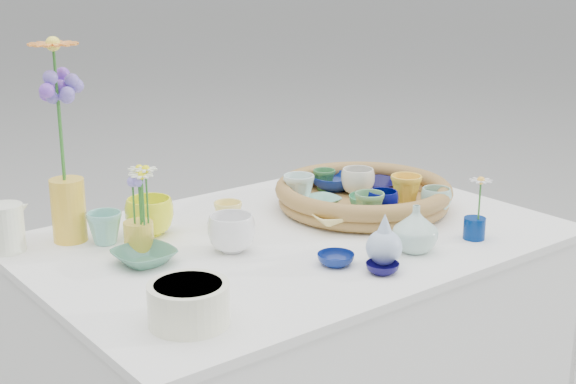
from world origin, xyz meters
TOP-DOWN VIEW (x-y plane):
  - wicker_tray at (0.28, 0.05)m, footprint 0.47×0.47m
  - tray_ceramic_0 at (0.30, 0.19)m, footprint 0.15×0.15m
  - tray_ceramic_1 at (0.40, 0.11)m, footprint 0.12×0.12m
  - tray_ceramic_2 at (0.36, -0.03)m, footprint 0.11×0.11m
  - tray_ceramic_3 at (0.26, -0.00)m, footprint 0.14×0.14m
  - tray_ceramic_4 at (0.19, -0.07)m, footprint 0.10×0.10m
  - tray_ceramic_5 at (0.17, 0.10)m, footprint 0.10×0.10m
  - tray_ceramic_6 at (0.14, 0.15)m, footprint 0.09×0.09m
  - tray_ceramic_7 at (0.32, 0.12)m, footprint 0.12×0.12m
  - tray_ceramic_8 at (0.41, 0.22)m, footprint 0.13×0.13m
  - tray_ceramic_9 at (0.24, -0.06)m, footprint 0.09×0.09m
  - tray_ceramic_10 at (0.11, -0.03)m, footprint 0.15×0.15m
  - tray_ceramic_11 at (0.37, -0.12)m, footprint 0.09×0.09m
  - tray_ceramic_12 at (0.27, 0.21)m, footprint 0.08×0.08m
  - loose_ceramic_0 at (-0.27, 0.22)m, footprint 0.16×0.16m
  - loose_ceramic_1 at (-0.09, 0.15)m, footprint 0.08×0.08m
  - loose_ceramic_2 at (-0.38, 0.05)m, footprint 0.14×0.14m
  - loose_ceramic_3 at (-0.18, 0.00)m, footprint 0.14×0.14m
  - loose_ceramic_4 at (-0.05, -0.21)m, footprint 0.09×0.09m
  - loose_ceramic_5 at (-0.39, 0.23)m, footprint 0.11×0.11m
  - loose_ceramic_6 at (0.00, -0.31)m, footprint 0.08×0.08m
  - fluted_bowl at (-0.46, -0.27)m, footprint 0.18×0.18m
  - bud_vase_paleblue at (0.04, -0.28)m, footprint 0.10×0.10m
  - bud_vase_seafoam at (0.15, -0.26)m, footprint 0.11×0.11m
  - bud_vase_cobalt at (0.33, -0.29)m, footprint 0.07×0.07m
  - single_daisy at (0.32, -0.30)m, footprint 0.08×0.08m
  - tall_vase_yellow at (-0.44, 0.30)m, footprint 0.08×0.08m
  - gerbera at (-0.45, 0.29)m, footprint 0.15×0.15m
  - hydrangea at (-0.44, 0.31)m, footprint 0.09×0.09m
  - white_pitcher at (-0.59, 0.32)m, footprint 0.14×0.12m
  - daisy_cup at (-0.35, 0.13)m, footprint 0.07×0.07m
  - daisy_posy at (-0.34, 0.12)m, footprint 0.10×0.10m

SIDE VIEW (x-z plane):
  - loose_ceramic_6 at x=0.00m, z-range 0.77..0.79m
  - loose_ceramic_4 at x=-0.05m, z-range 0.77..0.79m
  - loose_ceramic_2 at x=-0.38m, z-range 0.77..0.80m
  - bud_vase_cobalt at x=0.33m, z-range 0.77..0.82m
  - tray_ceramic_5 at x=0.17m, z-range 0.78..0.81m
  - tray_ceramic_10 at x=0.11m, z-range 0.78..0.81m
  - tray_ceramic_1 at x=0.40m, z-range 0.78..0.81m
  - tray_ceramic_8 at x=0.41m, z-range 0.78..0.81m
  - loose_ceramic_1 at x=-0.09m, z-range 0.77..0.83m
  - tray_ceramic_3 at x=0.26m, z-range 0.78..0.82m
  - daisy_cup at x=-0.35m, z-range 0.77..0.84m
  - tray_ceramic_0 at x=0.30m, z-range 0.78..0.82m
  - wicker_tray at x=0.28m, z-range 0.77..0.84m
  - loose_ceramic_5 at x=-0.39m, z-range 0.77..0.84m
  - fluted_bowl at x=-0.46m, z-range 0.77..0.84m
  - loose_ceramic_3 at x=-0.18m, z-range 0.77..0.85m
  - loose_ceramic_0 at x=-0.27m, z-range 0.77..0.86m
  - tray_ceramic_12 at x=0.27m, z-range 0.78..0.84m
  - tray_ceramic_11 at x=0.37m, z-range 0.78..0.85m
  - tray_ceramic_9 at x=0.24m, z-range 0.78..0.85m
  - tray_ceramic_4 at x=0.19m, z-range 0.78..0.85m
  - tray_ceramic_7 at x=0.32m, z-range 0.78..0.86m
  - bud_vase_seafoam at x=0.15m, z-range 0.77..0.87m
  - white_pitcher at x=-0.59m, z-range 0.77..0.88m
  - tray_ceramic_6 at x=0.14m, z-range 0.78..0.86m
  - tray_ceramic_2 at x=0.36m, z-range 0.78..0.86m
  - bud_vase_paleblue at x=0.04m, z-range 0.77..0.89m
  - tall_vase_yellow at x=-0.44m, z-range 0.77..0.92m
  - single_daisy at x=0.32m, z-range 0.81..0.92m
  - daisy_posy at x=-0.34m, z-range 0.84..0.99m
  - hydrangea at x=-0.44m, z-range 0.88..1.17m
  - gerbera at x=-0.45m, z-range 0.91..1.24m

